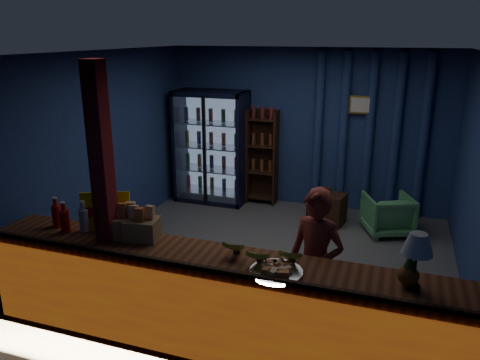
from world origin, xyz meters
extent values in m
plane|color=#515154|center=(0.00, 0.00, 0.00)|extent=(4.60, 4.60, 0.00)
plane|color=navy|center=(0.00, 2.20, 1.30)|extent=(4.60, 0.00, 4.60)
plane|color=navy|center=(0.00, -2.20, 1.30)|extent=(4.60, 0.00, 4.60)
plane|color=navy|center=(-2.30, 0.00, 1.30)|extent=(0.00, 4.40, 4.40)
plane|color=navy|center=(2.30, 0.00, 1.30)|extent=(0.00, 4.40, 4.40)
plane|color=#472D19|center=(0.00, 0.00, 2.60)|extent=(4.60, 4.60, 0.00)
cube|color=brown|center=(0.00, -1.90, 0.47)|extent=(4.40, 0.55, 0.95)
cube|color=red|center=(0.00, -2.19, 0.47)|extent=(4.35, 0.02, 0.81)
cube|color=#3C1E13|center=(0.00, -2.17, 0.97)|extent=(4.40, 0.04, 0.04)
cube|color=maroon|center=(-1.05, -1.90, 1.30)|extent=(0.16, 0.16, 2.60)
cube|color=black|center=(-1.55, 2.12, 0.95)|extent=(1.20, 0.06, 1.90)
cube|color=black|center=(-2.12, 1.85, 0.95)|extent=(0.06, 0.60, 1.90)
cube|color=black|center=(-0.98, 1.85, 0.95)|extent=(0.06, 0.60, 1.90)
cube|color=black|center=(-1.55, 1.85, 1.86)|extent=(1.20, 0.60, 0.08)
cube|color=black|center=(-1.55, 1.85, 0.04)|extent=(1.20, 0.60, 0.08)
cube|color=#99B2D8|center=(-1.55, 2.07, 0.95)|extent=(1.08, 0.02, 1.74)
cube|color=white|center=(-1.55, 1.57, 0.95)|extent=(1.12, 0.02, 1.78)
cube|color=black|center=(-1.55, 1.55, 0.95)|extent=(0.05, 0.05, 1.80)
cube|color=silver|center=(-1.55, 1.85, 0.17)|extent=(1.08, 0.48, 0.02)
cylinder|color=#AB1C18|center=(-2.00, 1.85, 0.30)|extent=(0.07, 0.07, 0.22)
cylinder|color=#165A1A|center=(-1.77, 1.85, 0.30)|extent=(0.07, 0.07, 0.22)
cylinder|color=#A17218|center=(-1.55, 1.85, 0.30)|extent=(0.07, 0.07, 0.22)
cylinder|color=#1E1751|center=(-1.32, 1.85, 0.30)|extent=(0.07, 0.07, 0.22)
cylinder|color=maroon|center=(-1.10, 1.85, 0.30)|extent=(0.07, 0.07, 0.22)
cube|color=silver|center=(-1.55, 1.85, 0.57)|extent=(1.08, 0.48, 0.02)
cylinder|color=#165A1A|center=(-2.00, 1.85, 0.70)|extent=(0.07, 0.07, 0.22)
cylinder|color=#A17218|center=(-1.77, 1.85, 0.70)|extent=(0.07, 0.07, 0.22)
cylinder|color=#1E1751|center=(-1.55, 1.85, 0.70)|extent=(0.07, 0.07, 0.22)
cylinder|color=maroon|center=(-1.32, 1.85, 0.70)|extent=(0.07, 0.07, 0.22)
cylinder|color=#AB1C18|center=(-1.10, 1.85, 0.70)|extent=(0.07, 0.07, 0.22)
cube|color=silver|center=(-1.55, 1.85, 0.97)|extent=(1.08, 0.48, 0.02)
cylinder|color=#A17218|center=(-2.00, 1.85, 1.10)|extent=(0.07, 0.07, 0.22)
cylinder|color=#1E1751|center=(-1.77, 1.85, 1.10)|extent=(0.07, 0.07, 0.22)
cylinder|color=maroon|center=(-1.55, 1.85, 1.10)|extent=(0.07, 0.07, 0.22)
cylinder|color=#AB1C18|center=(-1.32, 1.85, 1.10)|extent=(0.07, 0.07, 0.22)
cylinder|color=#165A1A|center=(-1.10, 1.85, 1.10)|extent=(0.07, 0.07, 0.22)
cube|color=silver|center=(-1.55, 1.85, 1.37)|extent=(1.08, 0.48, 0.02)
cylinder|color=#1E1751|center=(-2.00, 1.85, 1.50)|extent=(0.07, 0.07, 0.22)
cylinder|color=maroon|center=(-1.77, 1.85, 1.50)|extent=(0.07, 0.07, 0.22)
cylinder|color=#AB1C18|center=(-1.55, 1.85, 1.50)|extent=(0.07, 0.07, 0.22)
cylinder|color=#165A1A|center=(-1.32, 1.85, 1.50)|extent=(0.07, 0.07, 0.22)
cylinder|color=#A17218|center=(-1.10, 1.85, 1.50)|extent=(0.07, 0.07, 0.22)
cube|color=#3C1E13|center=(-0.70, 2.15, 0.80)|extent=(0.50, 0.02, 1.60)
cube|color=#3C1E13|center=(-0.93, 2.02, 0.80)|extent=(0.03, 0.28, 1.60)
cube|color=#3C1E13|center=(-0.46, 2.02, 0.80)|extent=(0.03, 0.28, 1.60)
cube|color=#3C1E13|center=(-0.70, 2.02, 0.10)|extent=(0.46, 0.26, 0.02)
cube|color=#3C1E13|center=(-0.70, 2.02, 0.55)|extent=(0.46, 0.26, 0.02)
cube|color=#3C1E13|center=(-0.70, 2.02, 1.00)|extent=(0.46, 0.26, 0.02)
cube|color=#3C1E13|center=(-0.70, 2.02, 1.45)|extent=(0.46, 0.26, 0.02)
cylinder|color=navy|center=(0.20, 2.14, 1.30)|extent=(0.14, 0.14, 2.50)
cylinder|color=navy|center=(0.60, 2.14, 1.30)|extent=(0.14, 0.14, 2.50)
cylinder|color=navy|center=(1.00, 2.14, 1.30)|extent=(0.14, 0.14, 2.50)
cylinder|color=navy|center=(1.40, 2.14, 1.30)|extent=(0.14, 0.14, 2.50)
cylinder|color=navy|center=(1.80, 2.14, 1.30)|extent=(0.14, 0.14, 2.50)
cube|color=gold|center=(0.85, 2.10, 1.75)|extent=(0.36, 0.03, 0.28)
cube|color=silver|center=(0.85, 2.08, 1.75)|extent=(0.30, 0.01, 0.22)
imported|color=maroon|center=(0.83, -1.39, 0.74)|extent=(0.62, 0.49, 1.49)
imported|color=#53A664|center=(1.40, 1.36, 0.29)|extent=(0.83, 0.84, 0.59)
cube|color=#3C1E13|center=(0.51, 1.45, 0.24)|extent=(0.59, 0.48, 0.48)
cylinder|color=#3C1E13|center=(0.51, 1.45, 0.52)|extent=(0.10, 0.10, 0.10)
cube|color=yellow|center=(-1.19, -1.71, 1.14)|extent=(0.48, 0.27, 0.38)
cube|color=red|center=(-1.19, -1.73, 1.14)|extent=(0.38, 0.18, 0.10)
cylinder|color=red|center=(-1.70, -1.81, 1.06)|extent=(0.10, 0.10, 0.22)
cylinder|color=red|center=(-1.70, -1.81, 1.22)|extent=(0.04, 0.04, 0.09)
cylinder|color=white|center=(-1.70, -1.81, 1.25)|extent=(0.05, 0.05, 0.02)
cylinder|color=red|center=(-1.54, -1.89, 1.06)|extent=(0.10, 0.10, 0.22)
cylinder|color=red|center=(-1.54, -1.89, 1.22)|extent=(0.04, 0.04, 0.09)
cylinder|color=white|center=(-1.54, -1.89, 1.25)|extent=(0.05, 0.05, 0.02)
cylinder|color=silver|center=(-1.38, -1.81, 1.06)|extent=(0.10, 0.10, 0.22)
cylinder|color=silver|center=(-1.38, -1.81, 1.22)|extent=(0.04, 0.04, 0.09)
cylinder|color=white|center=(-1.38, -1.81, 1.25)|extent=(0.05, 0.05, 0.02)
cube|color=#997A4A|center=(-0.95, -1.79, 1.05)|extent=(0.39, 0.36, 0.20)
cube|color=orange|center=(-1.02, -1.82, 1.22)|extent=(0.10, 0.08, 0.13)
cube|color=orange|center=(-0.95, -1.79, 1.22)|extent=(0.10, 0.08, 0.13)
cube|color=orange|center=(-0.87, -1.76, 1.22)|extent=(0.10, 0.08, 0.13)
cube|color=#997A4A|center=(-0.75, -1.79, 1.05)|extent=(0.34, 0.30, 0.20)
cube|color=orange|center=(-0.82, -1.80, 1.21)|extent=(0.09, 0.07, 0.13)
cube|color=orange|center=(-0.75, -1.79, 1.21)|extent=(0.09, 0.07, 0.13)
cube|color=orange|center=(-0.67, -1.77, 1.21)|extent=(0.09, 0.07, 0.13)
cylinder|color=silver|center=(0.61, -2.02, 0.96)|extent=(0.44, 0.44, 0.02)
cube|color=orange|center=(0.70, -2.02, 1.00)|extent=(0.10, 0.07, 0.05)
cube|color=orange|center=(0.68, -1.96, 1.00)|extent=(0.11, 0.11, 0.05)
cube|color=orange|center=(0.61, -1.93, 1.00)|extent=(0.07, 0.10, 0.05)
cube|color=orange|center=(0.55, -1.96, 1.00)|extent=(0.11, 0.11, 0.05)
cube|color=orange|center=(0.53, -2.02, 1.00)|extent=(0.10, 0.07, 0.05)
cube|color=orange|center=(0.55, -2.08, 1.00)|extent=(0.11, 0.11, 0.05)
cube|color=orange|center=(0.61, -2.11, 1.00)|extent=(0.07, 0.10, 0.05)
cube|color=orange|center=(0.68, -2.08, 1.00)|extent=(0.11, 0.11, 0.05)
cylinder|color=black|center=(1.65, -1.92, 0.97)|extent=(0.11, 0.11, 0.04)
cylinder|color=black|center=(1.65, -1.92, 1.13)|extent=(0.02, 0.02, 0.32)
cone|color=white|center=(1.65, -1.92, 1.33)|extent=(0.23, 0.23, 0.16)
sphere|color=#9B5E1C|center=(1.62, -1.88, 1.04)|extent=(0.16, 0.16, 0.16)
cone|color=#2E561D|center=(1.62, -1.88, 1.17)|extent=(0.09, 0.09, 0.13)
camera|label=1|loc=(1.44, -5.31, 2.80)|focal=35.00mm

